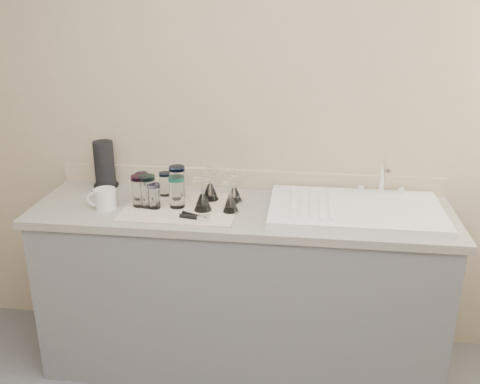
# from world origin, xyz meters

# --- Properties ---
(room_envelope) EXTENTS (3.54, 3.50, 2.52)m
(room_envelope) POSITION_xyz_m (0.00, 0.00, 1.56)
(room_envelope) COLOR #58585E
(room_envelope) RESTS_ON ground
(counter_unit) EXTENTS (2.06, 0.62, 0.90)m
(counter_unit) POSITION_xyz_m (0.00, 1.20, 0.45)
(counter_unit) COLOR slate
(counter_unit) RESTS_ON ground
(sink_unit) EXTENTS (0.82, 0.50, 0.22)m
(sink_unit) POSITION_xyz_m (0.55, 1.20, 0.92)
(sink_unit) COLOR white
(sink_unit) RESTS_ON counter_unit
(dish_towel) EXTENTS (0.55, 0.42, 0.01)m
(dish_towel) POSITION_xyz_m (-0.29, 1.16, 0.90)
(dish_towel) COLOR white
(dish_towel) RESTS_ON counter_unit
(tumbler_teal) EXTENTS (0.07, 0.07, 0.13)m
(tumbler_teal) POSITION_xyz_m (-0.52, 1.26, 0.97)
(tumbler_teal) COLOR white
(tumbler_teal) RESTS_ON dish_towel
(tumbler_cyan) EXTENTS (0.06, 0.06, 0.12)m
(tumbler_cyan) POSITION_xyz_m (-0.41, 1.30, 0.97)
(tumbler_cyan) COLOR white
(tumbler_cyan) RESTS_ON dish_towel
(tumbler_purple) EXTENTS (0.08, 0.08, 0.16)m
(tumbler_purple) POSITION_xyz_m (-0.34, 1.29, 0.99)
(tumbler_purple) COLOR white
(tumbler_purple) RESTS_ON dish_towel
(tumbler_magenta) EXTENTS (0.08, 0.08, 0.16)m
(tumbler_magenta) POSITION_xyz_m (-0.50, 1.14, 0.99)
(tumbler_magenta) COLOR white
(tumbler_magenta) RESTS_ON dish_towel
(tumbler_blue) EXTENTS (0.06, 0.06, 0.12)m
(tumbler_blue) POSITION_xyz_m (-0.42, 1.12, 0.97)
(tumbler_blue) COLOR white
(tumbler_blue) RESTS_ON dish_towel
(tumbler_lavender) EXTENTS (0.08, 0.08, 0.16)m
(tumbler_lavender) POSITION_xyz_m (-0.31, 1.15, 0.99)
(tumbler_lavender) COLOR white
(tumbler_lavender) RESTS_ON dish_towel
(tumbler_extra) EXTENTS (0.08, 0.08, 0.16)m
(tumbler_extra) POSITION_xyz_m (-0.46, 1.14, 0.99)
(tumbler_extra) COLOR white
(tumbler_extra) RESTS_ON dish_towel
(goblet_back_left) EXTENTS (0.09, 0.09, 0.16)m
(goblet_back_left) POSITION_xyz_m (-0.17, 1.27, 0.96)
(goblet_back_left) COLOR white
(goblet_back_left) RESTS_ON dish_towel
(goblet_back_right) EXTENTS (0.08, 0.08, 0.15)m
(goblet_back_right) POSITION_xyz_m (-0.05, 1.26, 0.96)
(goblet_back_right) COLOR white
(goblet_back_right) RESTS_ON dish_towel
(goblet_front_left) EXTENTS (0.09, 0.09, 0.16)m
(goblet_front_left) POSITION_xyz_m (-0.18, 1.13, 0.96)
(goblet_front_left) COLOR white
(goblet_front_left) RESTS_ON dish_towel
(goblet_front_right) EXTENTS (0.08, 0.08, 0.14)m
(goblet_front_right) POSITION_xyz_m (-0.04, 1.13, 0.96)
(goblet_front_right) COLOR white
(goblet_front_right) RESTS_ON dish_towel
(can_opener) EXTENTS (0.15, 0.09, 0.02)m
(can_opener) POSITION_xyz_m (-0.19, 1.02, 0.92)
(can_opener) COLOR silver
(can_opener) RESTS_ON dish_towel
(white_mug) EXTENTS (0.15, 0.12, 0.10)m
(white_mug) POSITION_xyz_m (-0.66, 1.10, 0.95)
(white_mug) COLOR silver
(white_mug) RESTS_ON counter_unit
(paper_towel_roll) EXTENTS (0.13, 0.13, 0.25)m
(paper_towel_roll) POSITION_xyz_m (-0.77, 1.41, 1.02)
(paper_towel_roll) COLOR black
(paper_towel_roll) RESTS_ON counter_unit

